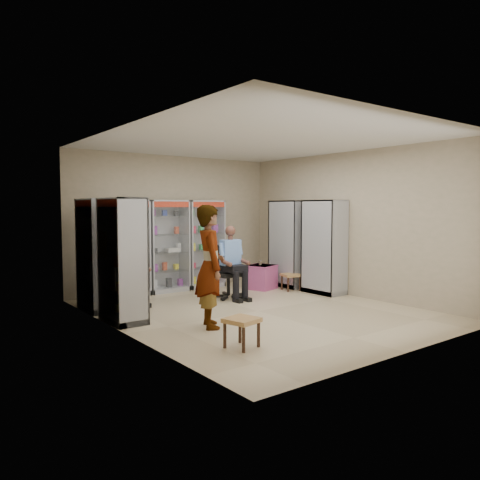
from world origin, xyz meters
TOP-DOWN VIEW (x-y plane):
  - floor at (0.00, 0.00)m, footprint 6.00×6.00m
  - room_shell at (0.00, 0.00)m, footprint 5.02×6.02m
  - cabinet_back_left at (-1.30, 2.73)m, footprint 0.90×0.50m
  - cabinet_back_mid at (-0.35, 2.73)m, footprint 0.90×0.50m
  - cabinet_back_right at (0.60, 2.73)m, footprint 0.90×0.50m
  - cabinet_right_far at (2.23, 1.60)m, footprint 0.90×0.50m
  - cabinet_right_near at (2.23, 0.50)m, footprint 0.90×0.50m
  - cabinet_left_far at (-2.23, 1.80)m, footprint 0.90×0.50m
  - cabinet_left_near at (-2.23, 0.70)m, footprint 0.90×0.50m
  - wooden_chair at (-1.55, 2.00)m, footprint 0.42×0.42m
  - seated_customer at (-1.55, 1.95)m, footprint 0.44×0.60m
  - office_chair at (0.28, 1.30)m, footprint 0.61×0.61m
  - seated_shopkeeper at (0.28, 1.25)m, footprint 0.48×0.65m
  - pink_trunk at (1.49, 1.71)m, footprint 0.71×0.69m
  - tea_glass at (1.50, 1.76)m, footprint 0.07×0.07m
  - woven_stool_a at (1.90, 1.17)m, footprint 0.45×0.45m
  - woven_stool_b at (-1.54, -1.56)m, footprint 0.48×0.48m
  - standing_man at (-1.29, -0.42)m, footprint 0.68×0.81m

SIDE VIEW (x-z plane):
  - floor at x=0.00m, z-range 0.00..0.00m
  - woven_stool_a at x=1.90m, z-range 0.00..0.37m
  - woven_stool_b at x=-1.54m, z-range 0.00..0.39m
  - pink_trunk at x=1.49m, z-range 0.00..0.54m
  - wooden_chair at x=-1.55m, z-range 0.00..0.94m
  - office_chair at x=0.28m, z-range 0.00..1.09m
  - tea_glass at x=1.50m, z-range 0.54..0.65m
  - seated_customer at x=-1.55m, z-range 0.00..1.34m
  - seated_shopkeeper at x=0.28m, z-range 0.00..1.38m
  - standing_man at x=-1.29m, z-range 0.00..1.88m
  - cabinet_back_left at x=-1.30m, z-range 0.00..2.00m
  - cabinet_back_mid at x=-0.35m, z-range 0.00..2.00m
  - cabinet_back_right at x=0.60m, z-range 0.00..2.00m
  - cabinet_right_far at x=2.23m, z-range 0.00..2.00m
  - cabinet_right_near at x=2.23m, z-range 0.00..2.00m
  - cabinet_left_far at x=-2.23m, z-range 0.00..2.00m
  - cabinet_left_near at x=-2.23m, z-range 0.00..2.00m
  - room_shell at x=0.00m, z-range 0.46..3.47m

